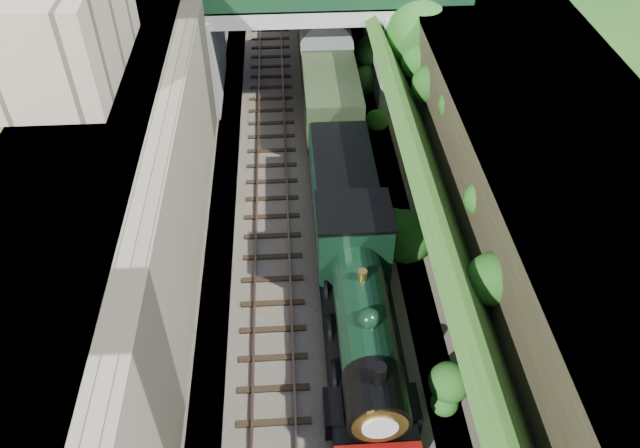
% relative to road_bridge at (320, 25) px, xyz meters
% --- Properties ---
extents(trackbed, '(10.00, 90.00, 0.20)m').
position_rel_road_bridge_xyz_m(trackbed, '(-0.94, -4.00, -3.98)').
color(trackbed, '#473F38').
rests_on(trackbed, ground).
extents(retaining_wall, '(1.00, 90.00, 7.00)m').
position_rel_road_bridge_xyz_m(retaining_wall, '(-6.44, -4.00, -0.58)').
color(retaining_wall, '#756B56').
rests_on(retaining_wall, ground).
extents(street_plateau_left, '(6.00, 90.00, 7.00)m').
position_rel_road_bridge_xyz_m(street_plateau_left, '(-9.94, -4.00, -0.58)').
color(street_plateau_left, '#262628').
rests_on(street_plateau_left, ground).
extents(street_plateau_right, '(8.00, 90.00, 6.25)m').
position_rel_road_bridge_xyz_m(street_plateau_right, '(8.56, -4.00, -0.95)').
color(street_plateau_right, '#262628').
rests_on(street_plateau_right, ground).
extents(embankment_slope, '(4.63, 90.00, 6.36)m').
position_rel_road_bridge_xyz_m(embankment_slope, '(4.00, -4.45, -1.41)').
color(embankment_slope, '#1E4714').
rests_on(embankment_slope, ground).
extents(track_left, '(2.50, 90.00, 0.20)m').
position_rel_road_bridge_xyz_m(track_left, '(-2.94, -4.00, -3.83)').
color(track_left, black).
rests_on(track_left, trackbed).
extents(track_right, '(2.50, 90.00, 0.20)m').
position_rel_road_bridge_xyz_m(track_right, '(0.26, -4.00, -3.83)').
color(track_right, black).
rests_on(track_right, trackbed).
extents(road_bridge, '(16.00, 6.40, 7.25)m').
position_rel_road_bridge_xyz_m(road_bridge, '(0.00, 0.00, 0.00)').
color(road_bridge, gray).
rests_on(road_bridge, ground).
extents(building_near, '(4.00, 8.00, 4.00)m').
position_rel_road_bridge_xyz_m(building_near, '(-10.44, -10.00, 4.92)').
color(building_near, gray).
rests_on(building_near, street_plateau_left).
extents(tree, '(3.60, 3.80, 6.60)m').
position_rel_road_bridge_xyz_m(tree, '(4.97, -2.94, 0.57)').
color(tree, black).
rests_on(tree, ground).
extents(locomotive, '(3.10, 10.22, 3.83)m').
position_rel_road_bridge_xyz_m(locomotive, '(0.26, -18.72, -2.18)').
color(locomotive, black).
rests_on(locomotive, trackbed).
extents(tender, '(2.70, 6.00, 3.05)m').
position_rel_road_bridge_xyz_m(tender, '(0.26, -11.35, -2.46)').
color(tender, black).
rests_on(tender, trackbed).
extents(coach_front, '(2.90, 18.00, 3.70)m').
position_rel_road_bridge_xyz_m(coach_front, '(0.26, 1.25, -2.03)').
color(coach_front, black).
rests_on(coach_front, trackbed).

